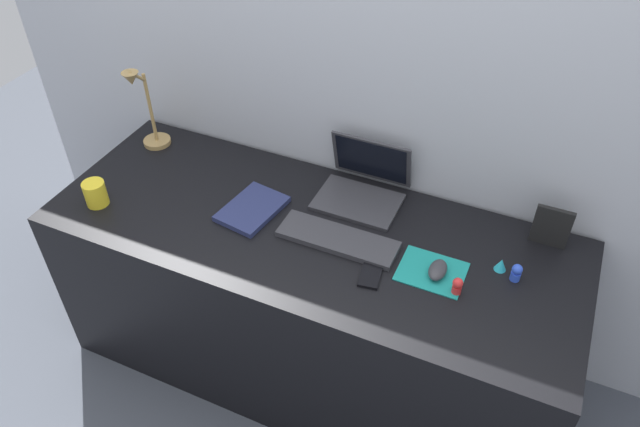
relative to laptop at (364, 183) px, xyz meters
The scene contains 15 objects.
ground_plane 0.84m from the laptop, 110.46° to the right, with size 6.00×6.00×0.00m, color #474C56.
back_wall 0.17m from the laptop, 125.44° to the left, with size 3.07×0.05×1.68m, color #B2B7C1.
desk 0.51m from the laptop, 110.46° to the right, with size 1.87×0.71×0.74m, color black.
laptop is the anchor object (origin of this frame).
keyboard 0.27m from the laptop, 87.24° to the right, with size 0.41×0.13×0.02m, color #333338.
mousepad 0.45m from the laptop, 39.09° to the right, with size 0.21×0.17×0.00m, color teal.
mouse 0.46m from the laptop, 38.04° to the right, with size 0.06×0.10×0.03m, color #333338.
cell_phone 0.41m from the laptop, 65.25° to the right, with size 0.06×0.13×0.01m, color black.
desk_lamp 0.90m from the laptop, behind, with size 0.11×0.16×0.36m.
notebook_pad 0.41m from the laptop, 142.49° to the right, with size 0.17×0.24×0.02m, color navy.
picture_frame 0.66m from the laptop, ahead, with size 0.12×0.02×0.15m, color black.
coffee_mug 0.97m from the laptop, 152.65° to the right, with size 0.08×0.08×0.09m, color yellow.
toy_figurine_red 0.55m from the laptop, 37.44° to the right, with size 0.03×0.03×0.06m.
toy_figurine_blue 0.62m from the laptop, 18.92° to the right, with size 0.03×0.03×0.06m.
toy_figurine_cyan 0.57m from the laptop, 18.21° to the right, with size 0.04×0.04×0.04m, color #28B7CC.
Camera 1 is at (0.67, -1.39, 2.15)m, focal length 34.11 mm.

